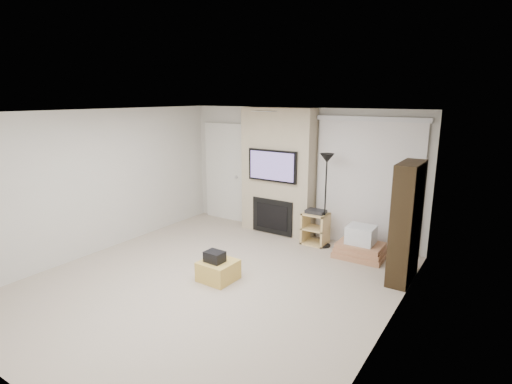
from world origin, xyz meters
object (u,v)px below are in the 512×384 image
Objects in this scene: ottoman at (218,270)px; av_stand at (315,226)px; bookshelf at (406,223)px; floor_lamp at (326,174)px; box_stack at (360,245)px.

av_stand is at bearing 75.19° from ottoman.
av_stand is 0.37× the size of bookshelf.
bookshelf reaches higher than floor_lamp.
ottoman is 0.29× the size of floor_lamp.
floor_lamp is 1.37m from box_stack.
floor_lamp is at bearing -9.34° from av_stand.
ottoman is at bearing -126.54° from box_stack.
bookshelf is at bearing -31.87° from box_stack.
bookshelf reaches higher than av_stand.
floor_lamp is at bearing 157.67° from bookshelf.
floor_lamp reaches higher than av_stand.
box_stack is at bearing -9.88° from av_stand.
av_stand is at bearing 158.99° from bookshelf.
ottoman is 2.59m from floor_lamp.
ottoman is 0.28× the size of bookshelf.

